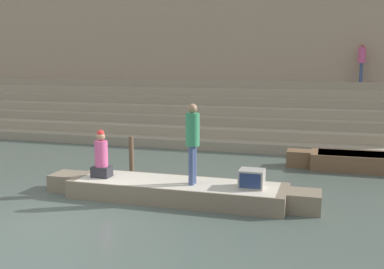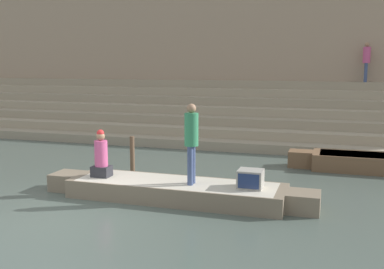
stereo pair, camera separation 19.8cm
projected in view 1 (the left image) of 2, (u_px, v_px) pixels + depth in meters
The scene contains 9 objects.
ground_plane at pixel (62, 219), 8.88m from camera, with size 120.00×120.00×0.00m, color #47544C.
ghat_steps at pixel (207, 116), 19.43m from camera, with size 36.00×5.57×2.30m.
back_wall at pixel (222, 46), 21.41m from camera, with size 34.20×1.28×7.85m.
rowboat_main at pixel (177, 190), 10.11m from camera, with size 6.28×1.44×0.41m.
person_standing at pixel (193, 138), 9.74m from camera, with size 0.30×0.30×1.78m.
person_rowing at pixel (101, 157), 10.46m from camera, with size 0.43×0.34×1.12m.
tv_set at pixel (252, 179), 9.59m from camera, with size 0.53×0.47×0.39m.
mooring_post at pixel (131, 156), 12.35m from camera, with size 0.13×0.13×1.07m, color brown.
person_on_steps at pixel (362, 59), 18.79m from camera, with size 0.30×0.30×1.64m.
Camera 1 is at (4.91, -7.43, 3.00)m, focal length 42.00 mm.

